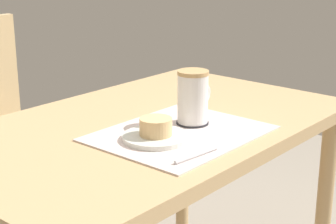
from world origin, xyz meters
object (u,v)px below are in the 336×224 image
object	(u,v)px
pastry_plate	(156,137)
coffee_mug	(193,96)
dining_table	(148,155)
pastry	(156,127)

from	to	relation	value
pastry_plate	coffee_mug	xyz separation A→B (m)	(0.16, 0.01, 0.07)
dining_table	coffee_mug	bearing A→B (deg)	-59.62
coffee_mug	dining_table	bearing A→B (deg)	120.38
dining_table	pastry_plate	bearing A→B (deg)	-129.40
dining_table	pastry	size ratio (longest dim) A/B	14.33
pastry_plate	pastry	bearing A→B (deg)	0.00
dining_table	coffee_mug	world-z (taller)	coffee_mug
pastry	coffee_mug	distance (m)	0.16
pastry_plate	dining_table	bearing A→B (deg)	50.60
pastry	coffee_mug	world-z (taller)	coffee_mug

